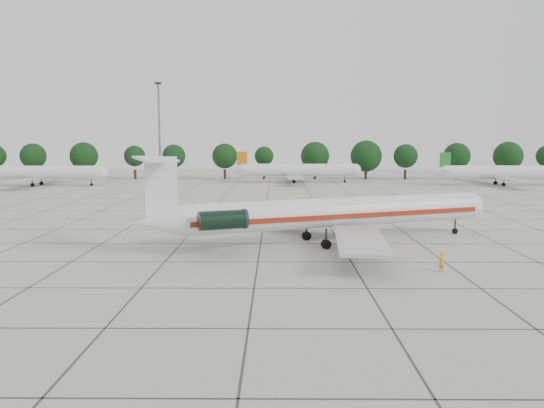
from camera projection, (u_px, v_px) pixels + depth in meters
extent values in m
plane|color=beige|center=(261.00, 244.00, 53.27)|extent=(260.00, 260.00, 0.00)
cube|color=#383838|center=(264.00, 221.00, 68.16)|extent=(170.00, 170.00, 0.02)
cylinder|color=silver|center=(340.00, 212.00, 53.51)|extent=(31.12, 14.04, 2.95)
sphere|color=silver|center=(469.00, 205.00, 59.00)|extent=(2.95, 2.95, 2.95)
cone|color=silver|center=(157.00, 222.00, 47.25)|extent=(5.21, 4.32, 2.95)
cube|color=maroon|center=(334.00, 212.00, 54.92)|extent=(29.27, 11.02, 0.49)
cube|color=maroon|center=(347.00, 216.00, 52.14)|extent=(29.27, 11.02, 0.49)
cube|color=#B7BABC|center=(290.00, 214.00, 60.37)|extent=(12.43, 12.30, 0.27)
cube|color=#B7BABC|center=(360.00, 239.00, 45.41)|extent=(5.13, 13.66, 0.27)
cube|color=black|center=(210.00, 213.00, 50.92)|extent=(2.25, 1.78, 0.22)
cylinder|color=black|center=(209.00, 212.00, 51.50)|extent=(4.61, 3.09, 1.70)
cube|color=black|center=(221.00, 219.00, 47.18)|extent=(2.25, 1.78, 0.22)
cylinder|color=black|center=(223.00, 220.00, 46.60)|extent=(4.61, 3.09, 1.70)
cube|color=silver|center=(161.00, 187.00, 47.02)|extent=(2.76, 1.24, 5.35)
cube|color=silver|center=(153.00, 159.00, 46.50)|extent=(6.27, 10.97, 0.20)
cylinder|color=black|center=(455.00, 226.00, 58.67)|extent=(0.23, 0.23, 1.70)
cylinder|color=black|center=(455.00, 231.00, 58.73)|extent=(0.67, 0.45, 0.62)
cylinder|color=black|center=(307.00, 229.00, 54.99)|extent=(0.28, 0.28, 1.61)
cylinder|color=black|center=(306.00, 236.00, 55.08)|extent=(1.02, 0.81, 0.89)
cylinder|color=black|center=(326.00, 237.00, 50.67)|extent=(0.28, 0.28, 1.61)
cylinder|color=black|center=(326.00, 244.00, 50.76)|extent=(1.02, 0.81, 0.89)
imported|color=#D1960C|center=(441.00, 262.00, 42.02)|extent=(0.68, 0.65, 1.57)
cylinder|color=silver|center=(41.00, 172.00, 117.81)|extent=(27.20, 3.00, 3.00)
cube|color=#B7BABC|center=(37.00, 178.00, 117.96)|extent=(3.50, 27.20, 0.25)
cylinder|color=black|center=(41.00, 183.00, 120.32)|extent=(0.80, 0.45, 0.80)
cylinder|color=black|center=(32.00, 185.00, 115.95)|extent=(0.80, 0.45, 0.80)
cylinder|color=silver|center=(298.00, 170.00, 126.90)|extent=(27.20, 3.00, 3.00)
cube|color=#B7BABC|center=(294.00, 175.00, 127.06)|extent=(3.50, 27.20, 0.25)
cube|color=#C16F0B|center=(242.00, 159.00, 126.68)|extent=(2.40, 0.25, 3.60)
cylinder|color=black|center=(294.00, 180.00, 129.41)|extent=(0.80, 0.45, 0.80)
cylinder|color=black|center=(294.00, 182.00, 125.05)|extent=(0.80, 0.45, 0.80)
cylinder|color=silver|center=(505.00, 172.00, 118.95)|extent=(27.20, 3.00, 3.00)
cube|color=#B7BABC|center=(500.00, 177.00, 119.11)|extent=(3.50, 27.20, 0.25)
cube|color=#1B7A1F|center=(445.00, 160.00, 118.73)|extent=(2.40, 0.25, 3.60)
cylinder|color=black|center=(495.00, 183.00, 121.46)|extent=(0.80, 0.45, 0.80)
cylinder|color=black|center=(504.00, 184.00, 117.10)|extent=(0.80, 0.45, 0.80)
cylinder|color=#332114|center=(34.00, 174.00, 137.90)|extent=(0.70, 0.70, 2.50)
sphere|color=black|center=(33.00, 156.00, 137.31)|extent=(6.57, 6.57, 6.57)
cylinder|color=#332114|center=(85.00, 174.00, 137.81)|extent=(0.70, 0.70, 2.50)
sphere|color=black|center=(84.00, 156.00, 137.22)|extent=(7.15, 7.15, 7.15)
cylinder|color=#332114|center=(135.00, 174.00, 137.71)|extent=(0.70, 0.70, 2.50)
sphere|color=black|center=(135.00, 156.00, 137.13)|extent=(5.43, 5.43, 5.43)
cylinder|color=#332114|center=(174.00, 174.00, 137.64)|extent=(0.70, 0.70, 2.50)
sphere|color=black|center=(174.00, 156.00, 137.06)|extent=(5.99, 5.99, 5.99)
cylinder|color=#332114|center=(225.00, 174.00, 137.55)|extent=(0.70, 0.70, 2.50)
sphere|color=black|center=(225.00, 156.00, 136.97)|extent=(6.50, 6.50, 6.50)
cylinder|color=#332114|center=(264.00, 174.00, 137.48)|extent=(0.70, 0.70, 2.50)
sphere|color=black|center=(264.00, 156.00, 136.89)|extent=(4.93, 4.93, 4.93)
cylinder|color=#332114|center=(315.00, 174.00, 137.39)|extent=(0.70, 0.70, 2.50)
sphere|color=black|center=(315.00, 156.00, 136.80)|extent=(7.40, 7.40, 7.40)
cylinder|color=#332114|center=(366.00, 174.00, 137.29)|extent=(0.70, 0.70, 2.50)
sphere|color=black|center=(366.00, 156.00, 136.71)|extent=(8.08, 8.08, 8.08)
cylinder|color=#332114|center=(405.00, 174.00, 137.22)|extent=(0.70, 0.70, 2.50)
sphere|color=black|center=(406.00, 156.00, 136.64)|extent=(6.17, 6.17, 6.17)
cylinder|color=#332114|center=(456.00, 174.00, 137.13)|extent=(0.70, 0.70, 2.50)
sphere|color=black|center=(457.00, 156.00, 136.55)|extent=(6.82, 6.82, 6.82)
cylinder|color=#332114|center=(507.00, 174.00, 137.04)|extent=(0.70, 0.70, 2.50)
sphere|color=black|center=(508.00, 156.00, 136.45)|extent=(7.44, 7.44, 7.44)
cylinder|color=slate|center=(159.00, 131.00, 143.24)|extent=(0.56, 0.56, 25.00)
cube|color=black|center=(158.00, 83.00, 141.68)|extent=(1.60, 1.60, 0.50)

